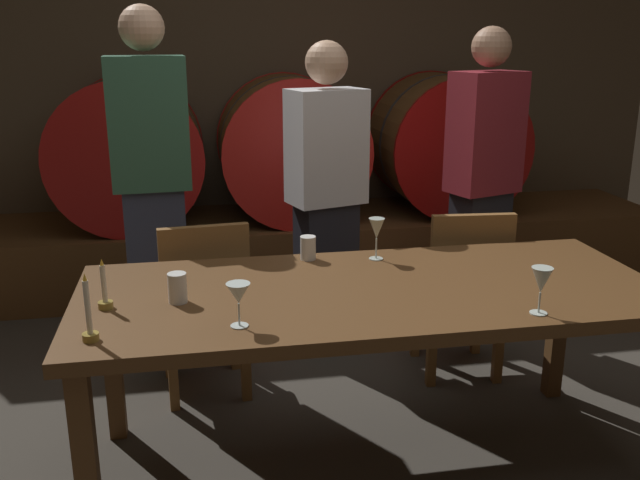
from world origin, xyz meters
TOP-DOWN VIEW (x-y plane):
  - ground_plane at (0.00, 0.00)m, footprint 7.46×7.46m
  - back_wall at (0.00, 2.81)m, footprint 5.74×0.24m
  - barrel_shelf at (0.00, 2.26)m, footprint 5.16×0.90m
  - wine_barrel_left at (-1.10, 2.26)m, footprint 0.97×0.78m
  - wine_barrel_center at (-0.02, 2.26)m, footprint 0.97×0.78m
  - wine_barrel_right at (1.08, 2.26)m, footprint 0.97×0.78m
  - dining_table at (-0.04, -0.02)m, footprint 2.20×0.91m
  - chair_left at (-0.66, 0.67)m, footprint 0.44×0.44m
  - chair_right at (0.61, 0.65)m, footprint 0.43×0.43m
  - guest_left at (-0.89, 1.10)m, footprint 0.40×0.27m
  - guest_center at (0.00, 1.10)m, footprint 0.43×0.34m
  - guest_right at (0.92, 1.20)m, footprint 0.44×0.35m
  - candle_left at (-1.02, -0.33)m, footprint 0.05×0.05m
  - candle_right at (-1.01, -0.06)m, footprint 0.05×0.05m
  - wine_glass_left at (-0.56, -0.30)m, footprint 0.08×0.08m
  - wine_glass_center at (0.07, 0.31)m, footprint 0.07×0.07m
  - wine_glass_right at (0.46, -0.38)m, footprint 0.07×0.07m
  - cup_left at (-0.76, -0.05)m, footprint 0.07×0.07m
  - cup_right at (-0.22, 0.36)m, footprint 0.07×0.07m

SIDE VIEW (x-z plane):
  - ground_plane at x=0.00m, z-range 0.00..0.00m
  - barrel_shelf at x=0.00m, z-range 0.00..0.46m
  - chair_left at x=-0.66m, z-range 0.05..0.93m
  - chair_right at x=0.61m, z-range 0.05..0.93m
  - dining_table at x=-0.04m, z-range 0.31..1.08m
  - candle_right at x=-1.01m, z-range 0.73..0.91m
  - cup_right at x=-0.22m, z-range 0.77..0.87m
  - cup_left at x=-0.76m, z-range 0.77..0.88m
  - candle_left at x=-1.02m, z-range 0.72..0.94m
  - guest_center at x=0.00m, z-range 0.02..1.68m
  - wine_glass_left at x=-0.56m, z-range 0.80..0.95m
  - wine_glass_right at x=0.46m, z-range 0.80..0.97m
  - guest_right at x=0.92m, z-range 0.03..1.76m
  - wine_glass_center at x=0.07m, z-range 0.81..0.99m
  - wine_barrel_left at x=-1.10m, z-range 0.46..1.43m
  - wine_barrel_center at x=-0.02m, z-range 0.46..1.43m
  - wine_barrel_right at x=1.08m, z-range 0.46..1.43m
  - guest_left at x=-0.89m, z-range 0.03..1.86m
  - back_wall at x=0.00m, z-range 0.00..2.48m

